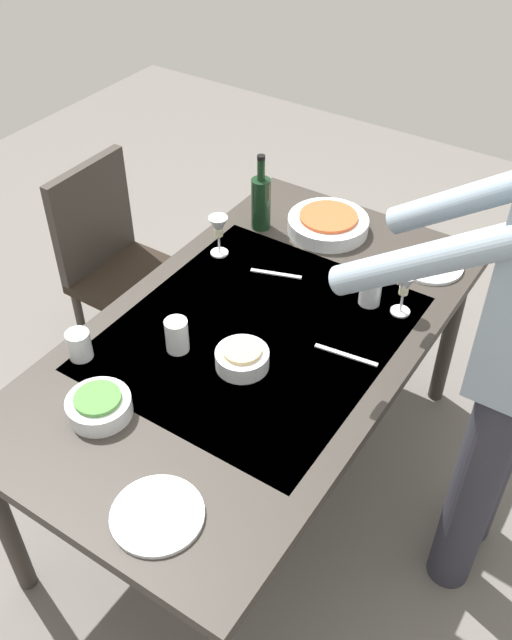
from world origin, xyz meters
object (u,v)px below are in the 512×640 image
Objects in this scene: dining_table at (256,348)px; dinner_plate_near at (430,265)px; water_cup_near_right at (370,291)px; side_bowl_bread at (242,358)px; side_bowl_salad at (99,405)px; dinner_plate_far at (157,515)px; serving_bowl_pasta at (328,223)px; water_cup_near_left at (177,335)px; wine_glass_right at (218,229)px; water_cup_far_left at (79,345)px; wine_glass_left at (404,287)px; chair_near at (116,258)px; wine_bottle at (261,202)px.

dining_table is 7.36× the size of dinner_plate_near.
water_cup_near_right reaches higher than side_bowl_bread.
dining_table is 0.56m from side_bowl_salad.
serving_bowl_pasta is at bearing -168.88° from dinner_plate_far.
dinner_plate_far is (0.49, 0.32, -0.05)m from water_cup_near_left.
side_bowl_salad is 1.12× the size of side_bowl_bread.
dining_table is 0.19m from side_bowl_bread.
wine_glass_right is at bearing -152.24° from dinner_plate_far.
wine_glass_left is at bearing 135.07° from water_cup_far_left.
wine_glass_left is (-0.07, 1.19, 0.32)m from chair_near.
side_bowl_bread is at bearing 28.83° from wine_bottle.
wine_bottle is 1.96× the size of wine_glass_left.
dinner_plate_far is at bearing 27.76° from wine_glass_right.
water_cup_far_left is at bearing -3.20° from wine_glass_right.
side_bowl_bread is 0.55m from dinner_plate_far.
side_bowl_salad and side_bowl_bread have the same top height.
water_cup_far_left is at bearing -124.07° from side_bowl_salad.
wine_glass_right is at bearing -36.64° from serving_bowl_pasta.
water_cup_far_left reaches higher than dinner_plate_far.
water_cup_far_left is at bearing -44.93° from wine_glass_left.
water_cup_near_left is 0.61× the size of side_bowl_salad.
side_bowl_bread is (0.65, 0.36, -0.08)m from wine_bottle.
dinner_plate_near is at bearing 163.44° from water_cup_near_right.
wine_glass_right is 0.58m from side_bowl_bread.
serving_bowl_pasta is 1.14m from side_bowl_salad.
dinner_plate_far is (0.17, 0.34, -0.03)m from side_bowl_salad.
dinner_plate_far is at bearing 21.89° from wine_bottle.
water_cup_near_right is at bearing 47.11° from serving_bowl_pasta.
chair_near is 1.42m from dinner_plate_far.
wine_bottle is at bearing -151.17° from side_bowl_bread.
wine_glass_left reaches higher than dinner_plate_near.
water_cup_near_right reaches higher than dinner_plate_far.
side_bowl_bread reaches higher than dinner_plate_far.
dinner_plate_far reaches higher than dining_table.
wine_glass_left is 1.00m from side_bowl_salad.
wine_glass_left is at bearing 149.34° from side_bowl_bread.
water_cup_far_left reaches higher than dining_table.
dinner_plate_near is (-0.29, -0.02, -0.10)m from wine_glass_left.
wine_glass_left is 0.52m from serving_bowl_pasta.
serving_bowl_pasta is at bearing -171.85° from dining_table.
dinner_plate_far is (1.31, 0.26, -0.03)m from serving_bowl_pasta.
serving_bowl_pasta is 1.30× the size of dinner_plate_far.
side_bowl_salad is (0.14, 0.21, -0.01)m from water_cup_far_left.
wine_bottle reaches higher than water_cup_near_left.
serving_bowl_pasta is at bearing 115.10° from chair_near.
serving_bowl_pasta and side_bowl_bread have the same top height.
wine_glass_right is at bearing 92.15° from chair_near.
wine_glass_right is (-0.28, -0.34, 0.17)m from dining_table.
wine_bottle reaches higher than water_cup_far_left.
serving_bowl_pasta is 1.34m from dinner_plate_far.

